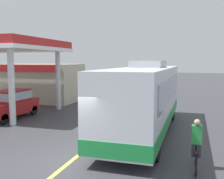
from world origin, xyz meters
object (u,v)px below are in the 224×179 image
(coach_bus_main, at_px, (145,99))
(car_at_pump, at_px, (10,103))
(cyclist_on_shoulder, at_px, (196,146))
(minibus_opposing_lane, at_px, (139,79))

(coach_bus_main, bearing_deg, car_at_pump, 175.44)
(car_at_pump, bearing_deg, coach_bus_main, -4.56)
(car_at_pump, relative_size, cyclist_on_shoulder, 2.31)
(coach_bus_main, distance_m, car_at_pump, 8.88)
(coach_bus_main, relative_size, cyclist_on_shoulder, 6.07)
(cyclist_on_shoulder, bearing_deg, car_at_pump, 156.56)
(coach_bus_main, height_order, car_at_pump, coach_bus_main)
(car_at_pump, distance_m, minibus_opposing_lane, 18.26)
(coach_bus_main, height_order, cyclist_on_shoulder, coach_bus_main)
(car_at_pump, xyz_separation_m, minibus_opposing_lane, (4.85, 17.60, 0.46))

